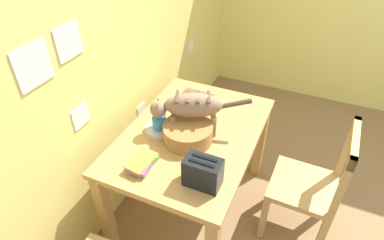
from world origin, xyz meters
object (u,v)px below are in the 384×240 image
at_px(toaster, 203,172).
at_px(dining_table, 192,143).
at_px(cat, 190,107).
at_px(book_stack, 142,163).
at_px(wooden_chair_near, 310,186).
at_px(magazine, 192,100).
at_px(coffee_mug, 160,122).
at_px(wicker_basket, 188,133).
at_px(saucer_bowl, 160,129).

bearing_deg(toaster, dining_table, 31.35).
relative_size(cat, book_stack, 2.86).
bearing_deg(wooden_chair_near, toaster, 133.44).
xyz_separation_m(dining_table, magazine, (0.34, 0.15, 0.10)).
xyz_separation_m(cat, toaster, (-0.38, -0.25, -0.11)).
bearing_deg(wooden_chair_near, dining_table, 100.55).
relative_size(coffee_mug, book_stack, 0.63).
distance_m(book_stack, wicker_basket, 0.35).
xyz_separation_m(saucer_bowl, toaster, (-0.30, -0.43, 0.07)).
bearing_deg(wicker_basket, magazine, 20.08).
bearing_deg(dining_table, book_stack, 160.96).
distance_m(cat, saucer_bowl, 0.27).
relative_size(dining_table, book_stack, 5.74).
height_order(dining_table, coffee_mug, coffee_mug).
height_order(toaster, wooden_chair_near, wooden_chair_near).
relative_size(cat, toaster, 2.97).
height_order(cat, wicker_basket, cat).
relative_size(wicker_basket, wooden_chair_near, 0.34).
height_order(saucer_bowl, book_stack, book_stack).
relative_size(saucer_bowl, magazine, 0.68).
bearing_deg(toaster, wooden_chair_near, -47.83).
xyz_separation_m(coffee_mug, magazine, (0.42, -0.05, -0.07)).
relative_size(magazine, wicker_basket, 0.91).
xyz_separation_m(cat, magazine, (0.34, 0.13, -0.20)).
bearing_deg(coffee_mug, wooden_chair_near, -78.24).
xyz_separation_m(cat, saucer_bowl, (-0.08, 0.18, -0.18)).
relative_size(book_stack, wicker_basket, 0.66).
height_order(wicker_basket, wooden_chair_near, wooden_chair_near).
height_order(cat, toaster, cat).
bearing_deg(coffee_mug, book_stack, -169.98).
bearing_deg(magazine, dining_table, -154.13).
bearing_deg(dining_table, coffee_mug, 111.36).
bearing_deg(coffee_mug, cat, -67.90).
distance_m(coffee_mug, book_stack, 0.33).
xyz_separation_m(wicker_basket, toaster, (-0.30, -0.23, 0.03)).
height_order(saucer_bowl, wooden_chair_near, wooden_chair_near).
distance_m(cat, wooden_chair_near, 0.96).
bearing_deg(wooden_chair_near, magazine, 78.71).
distance_m(dining_table, saucer_bowl, 0.24).
height_order(saucer_bowl, coffee_mug, coffee_mug).
bearing_deg(cat, saucer_bowl, 90.00).
height_order(dining_table, saucer_bowl, saucer_bowl).
distance_m(coffee_mug, wooden_chair_near, 1.08).
height_order(coffee_mug, toaster, toaster).
bearing_deg(dining_table, saucer_bowl, 112.15).
relative_size(cat, coffee_mug, 4.57).
bearing_deg(saucer_bowl, coffee_mug, 0.00).
height_order(saucer_bowl, magazine, saucer_bowl).
distance_m(wicker_basket, wooden_chair_near, 0.89).
xyz_separation_m(dining_table, saucer_bowl, (-0.08, 0.20, 0.11)).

